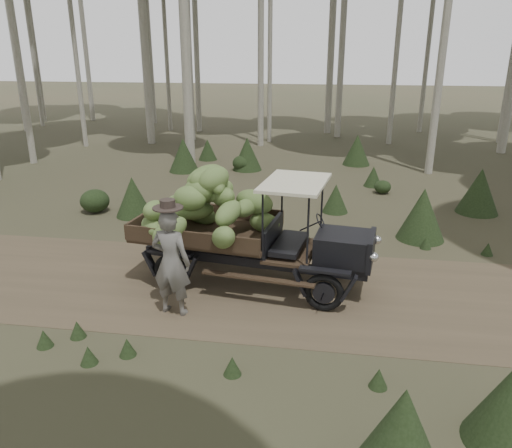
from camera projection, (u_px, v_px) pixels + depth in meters
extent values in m
plane|color=#473D2B|center=(236.00, 287.00, 9.99)|extent=(120.00, 120.00, 0.00)
cube|color=brown|center=(236.00, 287.00, 9.99)|extent=(70.00, 4.00, 0.01)
cube|color=black|center=(342.00, 247.00, 9.43)|extent=(1.09, 1.05, 0.54)
cube|color=black|center=(371.00, 250.00, 9.28)|extent=(0.23, 0.98, 0.60)
cube|color=black|center=(273.00, 235.00, 9.76)|extent=(0.26, 1.36, 0.54)
cube|color=#38281C|center=(208.00, 233.00, 10.16)|extent=(2.94, 2.11, 0.08)
cube|color=#38281C|center=(223.00, 212.00, 10.90)|extent=(2.71, 0.43, 0.31)
cube|color=#38281C|center=(190.00, 240.00, 9.31)|extent=(2.71, 0.43, 0.31)
cube|color=#38281C|center=(147.00, 218.00, 10.47)|extent=(0.30, 1.74, 0.31)
cube|color=beige|center=(295.00, 183.00, 9.29)|extent=(1.34, 1.79, 0.06)
cube|color=black|center=(261.00, 248.00, 10.34)|extent=(4.45, 0.71, 0.18)
cube|color=black|center=(251.00, 262.00, 9.68)|extent=(4.45, 0.71, 0.18)
torus|color=black|center=(336.00, 259.00, 10.38)|extent=(0.75, 0.23, 0.74)
torus|color=black|center=(324.00, 293.00, 8.98)|extent=(0.75, 0.23, 0.74)
torus|color=black|center=(202.00, 244.00, 11.20)|extent=(0.75, 0.23, 0.74)
torus|color=black|center=(171.00, 272.00, 9.79)|extent=(0.75, 0.23, 0.74)
sphere|color=beige|center=(377.00, 240.00, 9.64)|extent=(0.18, 0.18, 0.18)
sphere|color=beige|center=(374.00, 257.00, 8.85)|extent=(0.18, 0.18, 0.18)
ellipsoid|color=#5E723B|center=(200.00, 213.00, 10.61)|extent=(0.90, 0.62, 0.59)
ellipsoid|color=#5E723B|center=(194.00, 210.00, 9.88)|extent=(0.90, 0.76, 0.40)
ellipsoid|color=#5E723B|center=(223.00, 197.00, 9.73)|extent=(0.77, 0.82, 0.56)
ellipsoid|color=#5E723B|center=(214.00, 179.00, 9.60)|extent=(0.89, 0.88, 0.68)
ellipsoid|color=#5E723B|center=(162.00, 217.00, 10.32)|extent=(0.68, 0.93, 0.65)
ellipsoid|color=#5E723B|center=(228.00, 213.00, 9.47)|extent=(0.69, 0.88, 0.62)
ellipsoid|color=#5E723B|center=(213.00, 192.00, 9.87)|extent=(0.63, 0.73, 0.39)
ellipsoid|color=#5E723B|center=(206.00, 181.00, 9.77)|extent=(0.91, 0.86, 0.63)
ellipsoid|color=#5E723B|center=(175.00, 204.00, 11.03)|extent=(0.44, 0.80, 0.49)
ellipsoid|color=#5E723B|center=(194.00, 197.00, 10.38)|extent=(0.89, 0.63, 0.55)
ellipsoid|color=#5E723B|center=(221.00, 191.00, 9.86)|extent=(0.70, 0.82, 0.55)
ellipsoid|color=#5E723B|center=(215.00, 181.00, 9.70)|extent=(0.73, 0.88, 0.61)
ellipsoid|color=#5E723B|center=(264.00, 223.00, 10.13)|extent=(0.74, 0.52, 0.45)
ellipsoid|color=#5E723B|center=(254.00, 202.00, 10.12)|extent=(0.94, 0.66, 0.60)
ellipsoid|color=#5E723B|center=(198.00, 191.00, 9.76)|extent=(0.99, 0.95, 0.69)
ellipsoid|color=#5E723B|center=(211.00, 182.00, 9.76)|extent=(0.78, 0.60, 0.60)
ellipsoid|color=#5E723B|center=(153.00, 227.00, 9.77)|extent=(0.77, 0.85, 0.42)
ellipsoid|color=#5E723B|center=(246.00, 208.00, 9.94)|extent=(0.59, 0.78, 0.37)
ellipsoid|color=#5E723B|center=(190.00, 198.00, 9.64)|extent=(0.85, 0.71, 0.54)
ellipsoid|color=#5E723B|center=(205.00, 176.00, 9.89)|extent=(0.95, 0.64, 0.67)
ellipsoid|color=#5E723B|center=(171.00, 222.00, 10.14)|extent=(0.62, 0.85, 0.59)
ellipsoid|color=#5E723B|center=(155.00, 211.00, 9.69)|extent=(0.47, 0.78, 0.53)
ellipsoid|color=#5E723B|center=(170.00, 231.00, 9.32)|extent=(0.94, 0.81, 0.74)
ellipsoid|color=#5E723B|center=(223.00, 237.00, 9.04)|extent=(0.73, 0.89, 0.68)
imported|color=#615E59|center=(171.00, 263.00, 8.72)|extent=(0.78, 0.58, 1.96)
cylinder|color=#312722|center=(168.00, 208.00, 8.39)|extent=(0.60, 0.60, 0.03)
cylinder|color=#312722|center=(168.00, 204.00, 8.37)|extent=(0.30, 0.30, 0.16)
ellipsoid|color=#233319|center=(383.00, 187.00, 16.37)|extent=(0.54, 0.54, 0.43)
cone|color=#233319|center=(373.00, 176.00, 17.19)|extent=(0.63, 0.63, 0.70)
ellipsoid|color=#233319|center=(242.00, 163.00, 19.42)|extent=(0.73, 0.73, 0.58)
cone|color=#233319|center=(133.00, 197.00, 14.08)|extent=(1.02, 1.02, 1.13)
cone|color=#233319|center=(401.00, 442.00, 5.18)|extent=(1.19, 1.19, 1.33)
cone|color=#233319|center=(247.00, 154.00, 19.43)|extent=(1.14, 1.14, 1.27)
cone|color=#233319|center=(422.00, 214.00, 12.32)|extent=(1.18, 1.18, 1.31)
cone|color=#233319|center=(336.00, 198.00, 14.45)|extent=(0.75, 0.75, 0.83)
cone|color=#233319|center=(479.00, 191.00, 14.31)|extent=(1.18, 1.18, 1.32)
ellipsoid|color=#233319|center=(179.00, 203.00, 14.58)|extent=(0.62, 0.62, 0.49)
cone|color=#233319|center=(184.00, 155.00, 19.19)|extent=(1.16, 1.16, 1.28)
ellipsoid|color=#233319|center=(95.00, 201.00, 14.47)|extent=(0.83, 0.83, 0.67)
cone|color=#233319|center=(208.00, 150.00, 21.25)|extent=(0.79, 0.79, 0.88)
cone|color=#233319|center=(357.00, 150.00, 20.29)|extent=(1.11, 1.11, 1.23)
cone|color=#233319|center=(196.00, 234.00, 12.44)|extent=(0.27, 0.27, 0.30)
cone|color=#233319|center=(488.00, 249.00, 11.51)|extent=(0.27, 0.27, 0.30)
cone|color=#233319|center=(426.00, 243.00, 11.87)|extent=(0.27, 0.27, 0.30)
cone|color=#233319|center=(77.00, 329.00, 8.22)|extent=(0.27, 0.27, 0.30)
cone|color=#233319|center=(44.00, 338.00, 7.96)|extent=(0.27, 0.27, 0.30)
cone|color=#233319|center=(127.00, 347.00, 7.73)|extent=(0.27, 0.27, 0.30)
cone|color=#233319|center=(379.00, 378.00, 7.01)|extent=(0.27, 0.27, 0.30)
cone|color=#233319|center=(232.00, 366.00, 7.28)|extent=(0.27, 0.27, 0.30)
cone|color=#233319|center=(309.00, 243.00, 11.88)|extent=(0.27, 0.27, 0.30)
cone|color=#233319|center=(349.00, 241.00, 11.96)|extent=(0.27, 0.27, 0.30)
cone|color=#233319|center=(263.00, 237.00, 12.26)|extent=(0.27, 0.27, 0.30)
cone|color=#233319|center=(260.00, 242.00, 11.90)|extent=(0.27, 0.27, 0.30)
cone|color=#233319|center=(88.00, 355.00, 7.53)|extent=(0.27, 0.27, 0.30)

